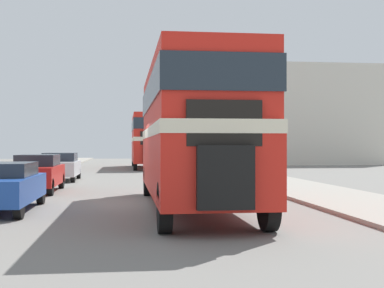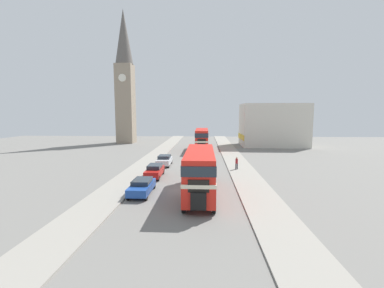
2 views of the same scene
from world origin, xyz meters
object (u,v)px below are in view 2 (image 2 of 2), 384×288
(bus_distant, at_px, (202,138))
(car_parked_far, at_px, (164,160))
(car_parked_mid, at_px, (155,171))
(car_parked_near, at_px, (142,186))
(pedestrian_walking, at_px, (237,162))
(church_tower, at_px, (125,76))
(double_decker_bus, at_px, (200,169))

(bus_distant, bearing_deg, car_parked_far, -108.83)
(bus_distant, distance_m, car_parked_far, 16.26)
(car_parked_mid, bearing_deg, car_parked_near, -89.59)
(pedestrian_walking, relative_size, church_tower, 0.05)
(bus_distant, bearing_deg, car_parked_near, -100.38)
(pedestrian_walking, bearing_deg, car_parked_near, -133.30)
(bus_distant, height_order, car_parked_near, bus_distant)
(car_parked_mid, bearing_deg, car_parked_far, 89.57)
(bus_distant, relative_size, car_parked_mid, 2.57)
(double_decker_bus, bearing_deg, car_parked_mid, 130.36)
(bus_distant, bearing_deg, car_parked_mid, -103.33)
(car_parked_far, bearing_deg, car_parked_mid, -90.43)
(car_parked_near, bearing_deg, car_parked_far, 89.97)
(car_parked_near, xyz_separation_m, car_parked_mid, (-0.04, 6.28, 0.05))
(car_parked_near, distance_m, church_tower, 47.05)
(double_decker_bus, height_order, car_parked_far, double_decker_bus)
(pedestrian_walking, height_order, church_tower, church_tower)
(car_parked_near, bearing_deg, pedestrian_walking, 46.70)
(double_decker_bus, distance_m, car_parked_far, 14.42)
(double_decker_bus, relative_size, church_tower, 0.32)
(double_decker_bus, xyz_separation_m, car_parked_mid, (-5.40, 6.35, -1.67))
(car_parked_near, bearing_deg, car_parked_mid, 90.41)
(bus_distant, distance_m, car_parked_near, 29.05)
(car_parked_near, bearing_deg, double_decker_bus, -0.73)
(car_parked_near, relative_size, car_parked_far, 1.07)
(double_decker_bus, bearing_deg, pedestrian_walking, 66.48)
(double_decker_bus, distance_m, pedestrian_walking, 11.73)
(car_parked_near, relative_size, pedestrian_walking, 2.74)
(bus_distant, xyz_separation_m, car_parked_mid, (-5.27, -22.24, -1.79))
(car_parked_near, height_order, church_tower, church_tower)
(double_decker_bus, relative_size, pedestrian_walking, 6.57)
(car_parked_far, relative_size, pedestrian_walking, 2.56)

